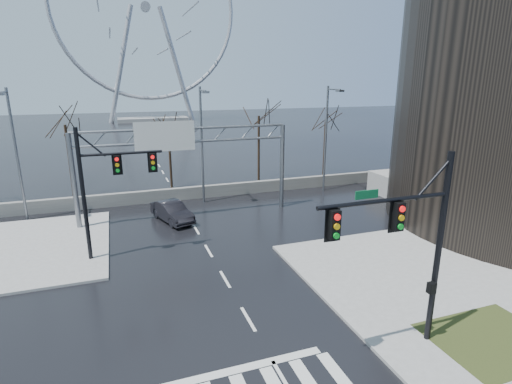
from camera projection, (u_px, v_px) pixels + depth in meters
name	position (u px, v px, depth m)	size (l,w,h in m)	color
ground	(248.00, 319.00, 18.16)	(260.00, 260.00, 0.00)	black
sidewalk_right_ext	(400.00, 266.00, 23.17)	(12.00, 10.00, 0.15)	gray
sidewalk_far	(26.00, 249.00, 25.50)	(10.00, 12.00, 0.15)	gray
grass_strip	(493.00, 340.00, 16.47)	(5.00, 4.00, 0.02)	#2A3616
barrier_wall	(179.00, 194.00, 36.17)	(52.00, 0.50, 1.10)	slate
signal_mast_near	(413.00, 237.00, 14.83)	(5.52, 0.41, 8.00)	black
signal_mast_far	(103.00, 181.00, 23.10)	(4.72, 0.41, 8.00)	black
sign_gantry	(181.00, 153.00, 30.22)	(16.36, 0.40, 7.60)	slate
streetlight_left	(14.00, 145.00, 29.20)	(0.50, 2.55, 10.00)	slate
streetlight_mid	(202.00, 137.00, 33.70)	(0.50, 2.55, 10.00)	slate
streetlight_right	(328.00, 131.00, 37.56)	(0.50, 2.55, 10.00)	slate
tree_left	(66.00, 134.00, 34.98)	(3.75, 3.75, 7.50)	black
tree_center	(169.00, 137.00, 39.00)	(3.25, 3.25, 6.50)	black
tree_right	(259.00, 124.00, 40.71)	(3.90, 3.90, 7.80)	black
tree_far_right	(325.00, 128.00, 43.95)	(3.40, 3.40, 6.80)	black
ferris_wheel	(146.00, 15.00, 98.95)	(45.00, 6.00, 50.91)	gray
car	(172.00, 212.00, 30.64)	(1.61, 4.61, 1.52)	black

